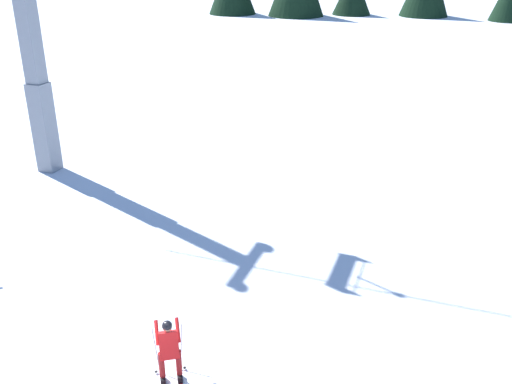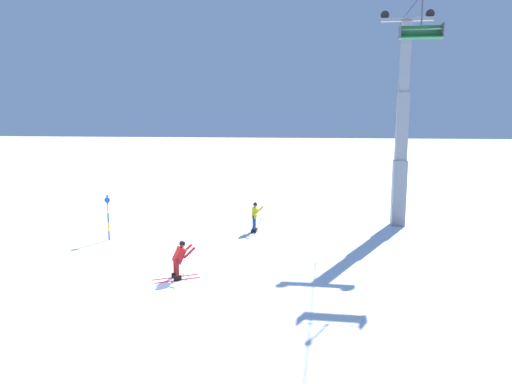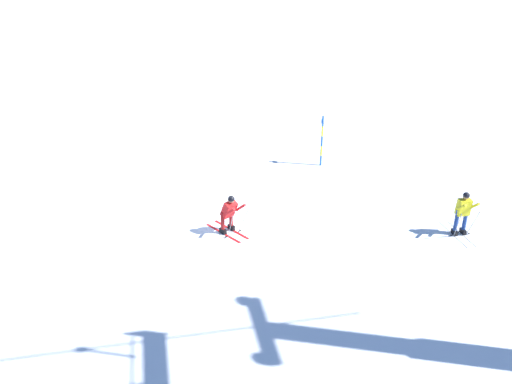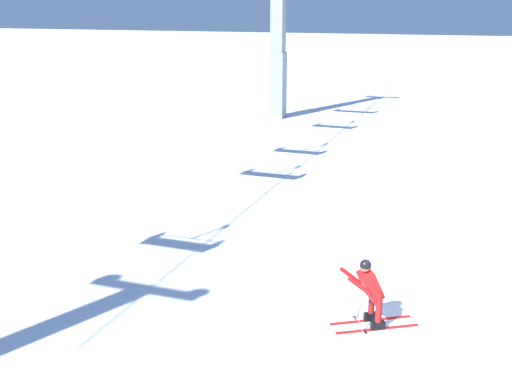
# 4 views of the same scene
# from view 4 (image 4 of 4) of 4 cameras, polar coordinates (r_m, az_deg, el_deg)

# --- Properties ---
(ground_plane) EXTENTS (260.00, 260.00, 0.00)m
(ground_plane) POSITION_cam_4_polar(r_m,az_deg,el_deg) (12.96, 14.44, -12.44)
(ground_plane) COLOR white
(skier_carving_main) EXTENTS (1.32, 1.72, 1.55)m
(skier_carving_main) POSITION_cam_4_polar(r_m,az_deg,el_deg) (12.72, 10.31, -8.64)
(skier_carving_main) COLOR red
(skier_carving_main) RESTS_ON ground_plane
(lift_tower_far) EXTENTS (0.82, 2.30, 11.51)m
(lift_tower_far) POSITION_cam_4_polar(r_m,az_deg,el_deg) (35.57, 2.02, 14.32)
(lift_tower_far) COLOR gray
(lift_tower_far) RESTS_ON ground_plane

